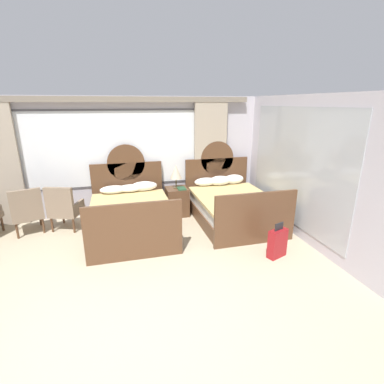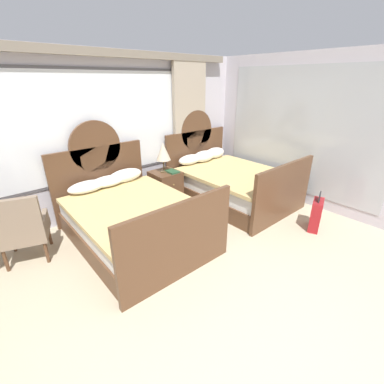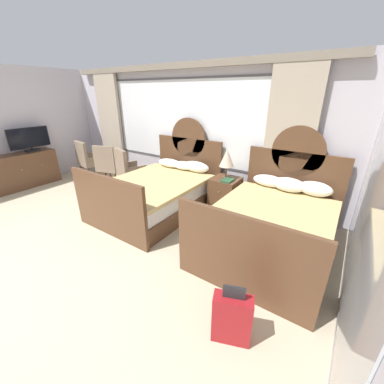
% 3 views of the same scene
% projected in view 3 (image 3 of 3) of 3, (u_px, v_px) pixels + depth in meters
% --- Properties ---
extents(wall_back_window, '(6.88, 0.22, 2.70)m').
position_uv_depth(wall_back_window, '(182.00, 128.00, 5.21)').
color(wall_back_window, silver).
rests_on(wall_back_window, ground_plane).
extents(wall_right_mirror, '(0.08, 4.45, 2.70)m').
position_uv_depth(wall_right_mirror, '(382.00, 208.00, 1.77)').
color(wall_right_mirror, silver).
rests_on(wall_right_mirror, ground_plane).
extents(bed_near_window, '(1.61, 2.24, 1.66)m').
position_uv_depth(bed_near_window, '(158.00, 192.00, 4.61)').
color(bed_near_window, brown).
rests_on(bed_near_window, ground_plane).
extents(bed_near_mirror, '(1.61, 2.24, 1.66)m').
position_uv_depth(bed_near_mirror, '(272.00, 224.00, 3.48)').
color(bed_near_mirror, brown).
rests_on(bed_near_mirror, ground_plane).
extents(nightstand_between_beds, '(0.50, 0.52, 0.65)m').
position_uv_depth(nightstand_between_beds, '(225.00, 195.00, 4.56)').
color(nightstand_between_beds, brown).
rests_on(nightstand_between_beds, ground_plane).
extents(table_lamp_on_nightstand, '(0.27, 0.27, 0.55)m').
position_uv_depth(table_lamp_on_nightstand, '(227.00, 158.00, 4.31)').
color(table_lamp_on_nightstand, brown).
rests_on(table_lamp_on_nightstand, nightstand_between_beds).
extents(book_on_nightstand, '(0.18, 0.26, 0.03)m').
position_uv_depth(book_on_nightstand, '(228.00, 180.00, 4.31)').
color(book_on_nightstand, '#285133').
rests_on(book_on_nightstand, nightstand_between_beds).
extents(dresser_minibar, '(0.48, 1.68, 0.82)m').
position_uv_depth(dresser_minibar, '(18.00, 172.00, 5.62)').
color(dresser_minibar, brown).
rests_on(dresser_minibar, ground_plane).
extents(tv_flatscreen, '(0.20, 0.89, 0.56)m').
position_uv_depth(tv_flatscreen, '(30.00, 139.00, 5.64)').
color(tv_flatscreen, black).
rests_on(tv_flatscreen, dresser_minibar).
extents(armchair_by_window_left, '(0.71, 0.71, 0.96)m').
position_uv_depth(armchair_by_window_left, '(128.00, 168.00, 5.58)').
color(armchair_by_window_left, '#84705B').
rests_on(armchair_by_window_left, ground_plane).
extents(armchair_by_window_centre, '(0.71, 0.71, 0.96)m').
position_uv_depth(armchair_by_window_centre, '(109.00, 164.00, 5.94)').
color(armchair_by_window_centre, '#84705B').
rests_on(armchair_by_window_centre, ground_plane).
extents(armchair_by_window_right, '(0.64, 0.64, 0.96)m').
position_uv_depth(armchair_by_window_right, '(88.00, 159.00, 6.38)').
color(armchair_by_window_right, '#84705B').
rests_on(armchair_by_window_right, ground_plane).
extents(suitcase_on_floor, '(0.38, 0.27, 0.63)m').
position_uv_depth(suitcase_on_floor, '(232.00, 318.00, 2.15)').
color(suitcase_on_floor, maroon).
rests_on(suitcase_on_floor, ground_plane).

